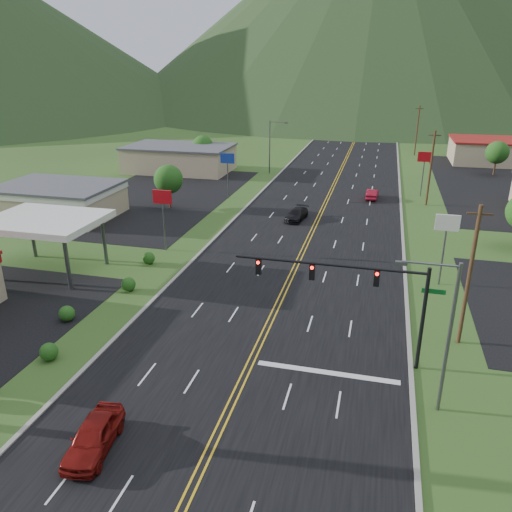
% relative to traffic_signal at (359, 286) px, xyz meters
% --- Properties ---
extents(ground, '(500.00, 500.00, 0.00)m').
position_rel_traffic_signal_xyz_m(ground, '(-6.48, -14.00, -5.33)').
color(ground, '#2E4C1B').
rests_on(ground, ground).
extents(road, '(20.00, 460.00, 0.04)m').
position_rel_traffic_signal_xyz_m(road, '(-6.48, -14.00, -5.33)').
color(road, black).
rests_on(road, ground).
extents(traffic_signal, '(13.10, 0.43, 7.00)m').
position_rel_traffic_signal_xyz_m(traffic_signal, '(0.00, 0.00, 0.00)').
color(traffic_signal, black).
rests_on(traffic_signal, ground).
extents(streetlight_east, '(3.28, 0.25, 9.00)m').
position_rel_traffic_signal_xyz_m(streetlight_east, '(4.70, -4.00, -0.15)').
color(streetlight_east, '#59595E').
rests_on(streetlight_east, ground).
extents(streetlight_west, '(3.28, 0.25, 9.00)m').
position_rel_traffic_signal_xyz_m(streetlight_west, '(-18.16, 56.00, -0.15)').
color(streetlight_west, '#59595E').
rests_on(streetlight_west, ground).
extents(gas_canopy, '(10.00, 8.00, 5.30)m').
position_rel_traffic_signal_xyz_m(gas_canopy, '(-28.48, 8.00, -0.46)').
color(gas_canopy, white).
rests_on(gas_canopy, ground).
extents(building_west_mid, '(14.40, 10.40, 4.10)m').
position_rel_traffic_signal_xyz_m(building_west_mid, '(-38.48, 24.00, -3.06)').
color(building_west_mid, tan).
rests_on(building_west_mid, ground).
extents(building_west_far, '(18.40, 11.40, 4.50)m').
position_rel_traffic_signal_xyz_m(building_west_far, '(-34.48, 54.00, -3.07)').
color(building_west_far, tan).
rests_on(building_west_far, ground).
extents(building_east_far, '(16.40, 12.40, 4.50)m').
position_rel_traffic_signal_xyz_m(building_east_far, '(21.52, 76.00, -3.07)').
color(building_east_far, tan).
rests_on(building_east_far, ground).
extents(pole_sign_west_a, '(2.00, 0.18, 6.40)m').
position_rel_traffic_signal_xyz_m(pole_sign_west_a, '(-20.48, 16.00, -0.28)').
color(pole_sign_west_a, '#59595E').
rests_on(pole_sign_west_a, ground).
extents(pole_sign_west_b, '(2.00, 0.18, 6.40)m').
position_rel_traffic_signal_xyz_m(pole_sign_west_b, '(-20.48, 38.00, -0.28)').
color(pole_sign_west_b, '#59595E').
rests_on(pole_sign_west_b, ground).
extents(pole_sign_east_a, '(2.00, 0.18, 6.40)m').
position_rel_traffic_signal_xyz_m(pole_sign_east_a, '(6.52, 14.00, -0.28)').
color(pole_sign_east_a, '#59595E').
rests_on(pole_sign_east_a, ground).
extents(pole_sign_east_b, '(2.00, 0.18, 6.40)m').
position_rel_traffic_signal_xyz_m(pole_sign_east_b, '(6.52, 46.00, -0.28)').
color(pole_sign_east_b, '#59595E').
rests_on(pole_sign_east_b, ground).
extents(tree_west_a, '(3.84, 3.84, 5.82)m').
position_rel_traffic_signal_xyz_m(tree_west_a, '(-26.48, 31.00, -1.44)').
color(tree_west_a, '#382314').
rests_on(tree_west_a, ground).
extents(tree_west_b, '(3.84, 3.84, 5.82)m').
position_rel_traffic_signal_xyz_m(tree_west_b, '(-31.48, 58.00, -1.44)').
color(tree_west_b, '#382314').
rests_on(tree_west_b, ground).
extents(tree_east_b, '(3.84, 3.84, 5.82)m').
position_rel_traffic_signal_xyz_m(tree_east_b, '(19.52, 64.00, -1.44)').
color(tree_east_b, '#382314').
rests_on(tree_east_b, ground).
extents(utility_pole_a, '(1.60, 0.28, 10.00)m').
position_rel_traffic_signal_xyz_m(utility_pole_a, '(7.02, 4.00, -0.20)').
color(utility_pole_a, '#382314').
rests_on(utility_pole_a, ground).
extents(utility_pole_b, '(1.60, 0.28, 10.00)m').
position_rel_traffic_signal_xyz_m(utility_pole_b, '(7.02, 41.00, -0.20)').
color(utility_pole_b, '#382314').
rests_on(utility_pole_b, ground).
extents(utility_pole_c, '(1.60, 0.28, 10.00)m').
position_rel_traffic_signal_xyz_m(utility_pole_c, '(7.02, 81.00, -0.20)').
color(utility_pole_c, '#382314').
rests_on(utility_pole_c, ground).
extents(utility_pole_d, '(1.60, 0.28, 10.00)m').
position_rel_traffic_signal_xyz_m(utility_pole_d, '(7.02, 121.00, -0.20)').
color(utility_pole_d, '#382314').
rests_on(utility_pole_d, ground).
extents(car_red_near, '(2.47, 4.88, 1.59)m').
position_rel_traffic_signal_xyz_m(car_red_near, '(-12.16, -11.59, -4.53)').
color(car_red_near, maroon).
rests_on(car_red_near, ground).
extents(car_dark_mid, '(2.59, 4.96, 1.37)m').
position_rel_traffic_signal_xyz_m(car_dark_mid, '(-9.01, 29.72, -4.64)').
color(car_dark_mid, black).
rests_on(car_dark_mid, ground).
extents(car_red_far, '(1.75, 4.36, 1.41)m').
position_rel_traffic_signal_xyz_m(car_red_far, '(-0.30, 42.39, -4.62)').
color(car_red_far, maroon).
rests_on(car_red_far, ground).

